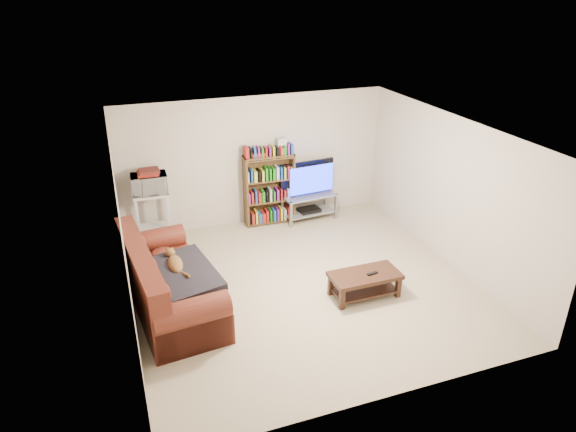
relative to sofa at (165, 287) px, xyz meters
name	(u,v)px	position (x,y,z in m)	size (l,w,h in m)	color
floor	(303,284)	(2.05, -0.08, -0.35)	(5.00, 5.00, 0.00)	beige
ceiling	(305,132)	(2.05, -0.08, 2.05)	(5.00, 5.00, 0.00)	white
wall_back	(255,161)	(2.05, 2.42, 0.85)	(5.00, 5.00, 0.00)	beige
wall_front	(393,309)	(2.05, -2.58, 0.85)	(5.00, 5.00, 0.00)	beige
wall_left	(123,241)	(-0.45, -0.08, 0.85)	(5.00, 5.00, 0.00)	beige
wall_right	(451,191)	(4.55, -0.08, 0.85)	(5.00, 5.00, 0.00)	beige
sofa	(165,287)	(0.00, 0.00, 0.00)	(1.27, 2.45, 1.00)	maroon
blanket	(180,275)	(0.21, -0.14, 0.23)	(0.91, 1.18, 0.10)	black
cat	(175,264)	(0.19, 0.07, 0.29)	(0.26, 0.64, 0.19)	brown
coffee_table	(365,280)	(2.79, -0.66, -0.09)	(1.03, 0.52, 0.37)	#311A11
remote	(372,273)	(2.88, -0.71, 0.04)	(0.17, 0.05, 0.02)	black
tv_stand	(309,202)	(3.02, 2.09, 0.00)	(1.06, 0.55, 0.51)	#999EA3
television	(310,179)	(3.02, 2.09, 0.48)	(1.10, 0.15, 0.64)	black
dvd_player	(309,210)	(3.02, 2.09, -0.16)	(0.41, 0.29, 0.06)	black
bookshelf	(269,188)	(2.25, 2.20, 0.35)	(0.95, 0.32, 1.36)	#4D351B
shelf_clutter	(274,149)	(2.35, 2.21, 1.11)	(0.69, 0.22, 0.28)	silver
microwave_stand	(153,211)	(0.09, 2.08, 0.27)	(0.61, 0.45, 0.96)	silver
microwave	(149,184)	(0.09, 2.08, 0.78)	(0.59, 0.40, 0.33)	silver
game_boxes	(148,173)	(0.09, 2.08, 0.96)	(0.35, 0.31, 0.05)	maroon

